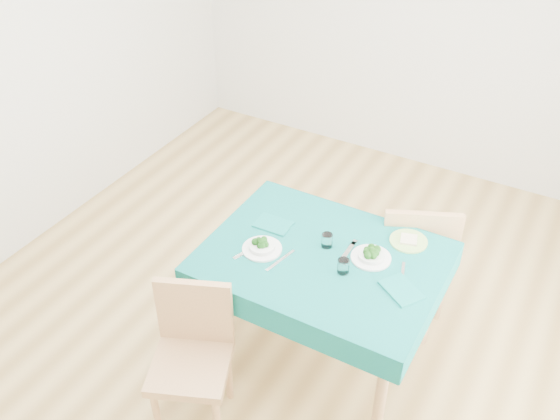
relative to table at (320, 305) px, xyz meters
The scene contains 16 objects.
room_shell 1.04m from the table, 157.89° to the left, with size 4.02×4.52×2.73m.
table is the anchor object (origin of this frame).
chair_near 0.86m from the table, 115.77° to the right, with size 0.40×0.43×0.99m, color #B08152.
chair_far 0.79m from the table, 66.81° to the left, with size 0.45×0.49×1.13m, color #B08152.
bowl_near 0.53m from the table, 159.56° to the right, with size 0.22×0.22×0.07m, color white, non-canonical shape.
bowl_far 0.49m from the table, 24.43° to the left, with size 0.22×0.22×0.07m, color white, non-canonical shape.
fork_near 0.57m from the table, 155.29° to the right, with size 0.02×0.18×0.00m, color silver.
knife_near 0.45m from the table, 141.11° to the right, with size 0.02×0.22×0.00m, color silver.
fork_far 0.41m from the table, 43.88° to the left, with size 0.03×0.19×0.00m, color silver.
knife_far 0.58m from the table, ahead, with size 0.02×0.21×0.00m, color silver.
napkin_near 0.55m from the table, 164.70° to the left, with size 0.21×0.14×0.01m, color #0B645E.
napkin_far 0.61m from the table, ahead, with size 0.21×0.15×0.01m, color #0B645E.
tumbler_center 0.43m from the table, 103.37° to the left, with size 0.06×0.06×0.08m, color white.
tumbler_side 0.45m from the table, 24.16° to the right, with size 0.06×0.06×0.08m, color white.
side_plate 0.63m from the table, 43.37° to the left, with size 0.21×0.21×0.01m, color #95C45F.
bread_slice 0.64m from the table, 43.37° to the left, with size 0.09×0.09×0.01m, color beige.
Camera 1 is at (1.41, -2.50, 2.97)m, focal length 40.00 mm.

